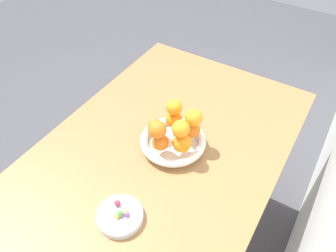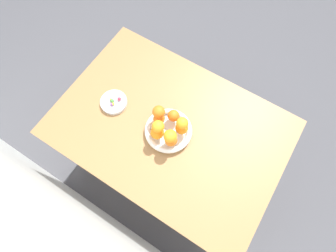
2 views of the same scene
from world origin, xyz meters
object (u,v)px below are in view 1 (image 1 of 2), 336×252
Objects in this scene: dining_table at (165,161)px; orange_4 at (175,120)px; fruit_bowl at (173,142)px; candy_ball_1 at (117,203)px; orange_2 at (182,143)px; candy_ball_4 at (117,216)px; orange_1 at (160,142)px; orange_8 at (174,107)px; orange_6 at (194,118)px; orange_7 at (157,130)px; orange_0 at (157,127)px; candy_dish at (120,216)px; candy_ball_3 at (127,214)px; orange_3 at (192,130)px; orange_5 at (181,129)px; candy_ball_0 at (120,214)px; candy_ball_2 at (126,212)px.

dining_table is 0.17m from orange_4.
fruit_bowl and candy_ball_1 have the same top height.
candy_ball_4 is at bearing -6.84° from orange_2.
orange_8 is at bearing -172.53° from orange_1.
orange_6 reaches higher than orange_4.
orange_1 is 0.24m from candy_ball_1.
candy_ball_1 is at bearing 2.37° from orange_7.
fruit_bowl is 4.00× the size of orange_0.
candy_dish is at bearing 47.90° from candy_ball_1.
candy_dish is at bearing -72.27° from candy_ball_3.
orange_3 is 3.19× the size of candy_ball_1.
candy_dish is 2.26× the size of orange_6.
orange_6 is 1.01× the size of orange_7.
candy_ball_4 is (0.30, -0.04, -0.04)m from orange_2.
fruit_bowl is at bearing -121.69° from orange_5.
orange_8 is at bearing -173.26° from candy_ball_0.
orange_8 is (-0.00, -0.00, 0.06)m from orange_4.
orange_3 is at bearing -113.56° from orange_6.
candy_ball_4 is (0.32, 0.01, 0.01)m from fruit_bowl.
candy_ball_0 is 1.01× the size of candy_ball_1.
candy_ball_0 is at bearing -6.66° from orange_2.
candy_dish is 7.19× the size of candy_ball_0.
orange_6 is at bearing 174.48° from candy_ball_0.
orange_8 reaches higher than candy_ball_1.
fruit_bowl is 4.00× the size of orange_5.
candy_ball_4 is at bearing 5.77° from orange_4.
candy_dish is 0.04m from candy_ball_1.
candy_ball_0 is at bearing 8.13° from orange_7.
candy_ball_0 is (0.30, 0.04, 0.12)m from dining_table.
candy_ball_0 is at bearing 8.28° from dining_table.
orange_0 is 0.07m from orange_4.
orange_1 is at bearing -58.86° from orange_5.
candy_ball_4 is (0.38, 0.04, -0.10)m from orange_8.
orange_8 is 0.37m from candy_ball_2.
candy_ball_1 reaches higher than candy_ball_3.
dining_table is 18.84× the size of orange_4.
candy_ball_0 is 0.01m from candy_ball_4.
orange_0 is 0.29m from candy_ball_1.
orange_1 is 0.13m from orange_6.
orange_0 is 3.79× the size of candy_ball_2.
orange_2 is at bearing 176.58° from candy_ball_3.
candy_ball_4 is (0.36, -0.04, -0.10)m from orange_6.
candy_ball_4 is (0.01, 0.00, 0.02)m from candy_dish.
orange_4 reaches higher than dining_table.
candy_ball_2 is (0.29, 0.09, -0.04)m from orange_0.
fruit_bowl is at bearing -119.79° from orange_2.
candy_dish is at bearing -6.20° from orange_6.
dining_table is at bearing -68.94° from fruit_bowl.
orange_5 reaches higher than candy_ball_2.
orange_6 is (0.01, 0.07, 0.06)m from orange_4.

